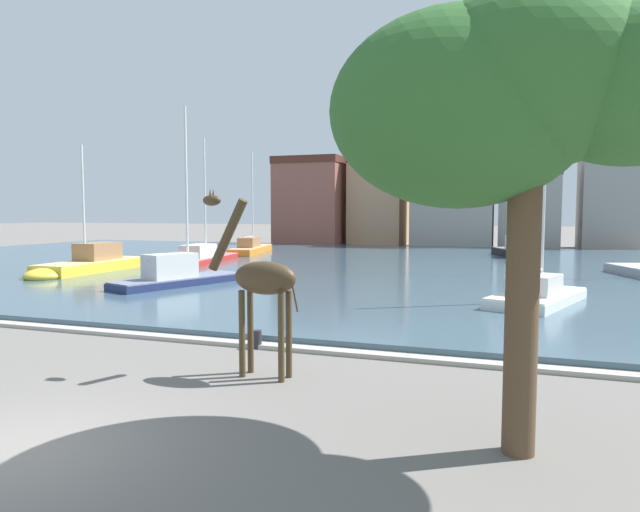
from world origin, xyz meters
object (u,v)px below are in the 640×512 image
(sailboat_yellow, at_px, (86,266))
(sailboat_orange, at_px, (253,249))
(sailboat_navy, at_px, (186,278))
(mooring_bollard, at_px, (257,339))
(shade_tree, at_px, (511,99))
(sailboat_black, at_px, (513,252))
(sailboat_red, at_px, (206,259))
(sailboat_white, at_px, (541,296))
(giraffe_statue, at_px, (260,281))

(sailboat_yellow, distance_m, sailboat_orange, 17.42)
(sailboat_navy, relative_size, mooring_bollard, 17.19)
(sailboat_navy, relative_size, shade_tree, 1.24)
(sailboat_yellow, bearing_deg, sailboat_black, 40.75)
(sailboat_navy, height_order, shade_tree, sailboat_navy)
(sailboat_navy, bearing_deg, sailboat_yellow, 161.68)
(shade_tree, xyz_separation_m, mooring_bollard, (-6.39, 4.64, -5.12))
(sailboat_navy, xyz_separation_m, sailboat_red, (-5.23, 10.72, -0.07))
(sailboat_white, height_order, sailboat_red, sailboat_red)
(giraffe_statue, relative_size, sailboat_navy, 0.49)
(sailboat_red, distance_m, sailboat_yellow, 8.54)
(sailboat_white, xyz_separation_m, shade_tree, (-1.18, -13.69, 4.87))
(sailboat_orange, relative_size, shade_tree, 1.36)
(sailboat_white, xyz_separation_m, mooring_bollard, (-7.58, -9.04, -0.25))
(sailboat_white, distance_m, sailboat_orange, 29.76)
(giraffe_statue, bearing_deg, shade_tree, -23.92)
(sailboat_black, bearing_deg, sailboat_yellow, -139.25)
(sailboat_white, bearing_deg, shade_tree, -94.94)
(giraffe_statue, bearing_deg, mooring_bollard, 116.85)
(sailboat_yellow, bearing_deg, sailboat_white, -7.07)
(sailboat_white, height_order, shade_tree, sailboat_white)
(giraffe_statue, xyz_separation_m, sailboat_orange, (-15.40, 31.64, -1.60))
(giraffe_statue, xyz_separation_m, sailboat_black, (5.47, 34.18, -1.52))
(sailboat_navy, xyz_separation_m, sailboat_black, (14.72, 22.59, 0.05))
(sailboat_white, height_order, mooring_bollard, sailboat_white)
(sailboat_white, height_order, sailboat_black, sailboat_white)
(sailboat_white, relative_size, sailboat_navy, 1.00)
(sailboat_orange, xyz_separation_m, mooring_bollard, (14.22, -29.30, -0.31))
(shade_tree, bearing_deg, sailboat_yellow, 143.81)
(shade_tree, bearing_deg, sailboat_white, 85.06)
(sailboat_yellow, bearing_deg, sailboat_navy, -18.32)
(sailboat_yellow, xyz_separation_m, shade_tree, (22.77, -16.66, 4.74))
(sailboat_black, relative_size, mooring_bollard, 14.28)
(sailboat_orange, height_order, mooring_bollard, sailboat_orange)
(sailboat_red, bearing_deg, giraffe_statue, -57.02)
(giraffe_statue, height_order, shade_tree, shade_tree)
(sailboat_navy, height_order, sailboat_red, sailboat_red)
(giraffe_statue, relative_size, shade_tree, 0.61)
(giraffe_statue, bearing_deg, sailboat_white, 60.64)
(sailboat_red, relative_size, shade_tree, 1.37)
(giraffe_statue, distance_m, sailboat_yellow, 22.72)
(sailboat_orange, xyz_separation_m, shade_tree, (20.61, -33.95, 4.81))
(sailboat_red, height_order, sailboat_black, sailboat_red)
(sailboat_white, height_order, sailboat_yellow, sailboat_white)
(sailboat_white, xyz_separation_m, sailboat_orange, (-21.79, 20.26, 0.06))
(sailboat_navy, distance_m, mooring_bollard, 12.29)
(sailboat_red, xyz_separation_m, sailboat_yellow, (-3.07, -7.97, 0.11))
(mooring_bollard, bearing_deg, shade_tree, -35.99)
(sailboat_navy, height_order, sailboat_orange, sailboat_orange)
(shade_tree, bearing_deg, sailboat_red, 128.65)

